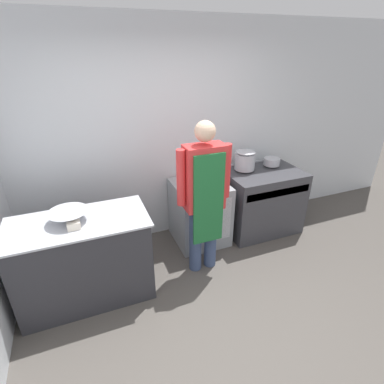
% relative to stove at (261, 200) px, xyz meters
% --- Properties ---
extents(ground_plane, '(14.00, 14.00, 0.00)m').
position_rel_stove_xyz_m(ground_plane, '(-1.25, -1.36, -0.44)').
color(ground_plane, '#4C4742').
extents(wall_back, '(8.00, 0.05, 2.70)m').
position_rel_stove_xyz_m(wall_back, '(-1.25, 0.44, 0.91)').
color(wall_back, silver).
rests_on(wall_back, ground_plane).
extents(prep_counter, '(1.30, 0.66, 0.90)m').
position_rel_stove_xyz_m(prep_counter, '(-2.36, -0.46, 0.01)').
color(prep_counter, '#2D2D33').
rests_on(prep_counter, ground_plane).
extents(stove, '(1.01, 0.72, 0.89)m').
position_rel_stove_xyz_m(stove, '(0.00, 0.00, 0.00)').
color(stove, '#38383D').
rests_on(stove, ground_plane).
extents(fridge_unit, '(0.66, 0.67, 0.82)m').
position_rel_stove_xyz_m(fridge_unit, '(-0.90, 0.05, -0.03)').
color(fridge_unit, '#93999E').
rests_on(fridge_unit, ground_plane).
extents(person_cook, '(0.60, 0.24, 1.73)m').
position_rel_stove_xyz_m(person_cook, '(-1.09, -0.49, 0.54)').
color(person_cook, '#38476B').
rests_on(person_cook, ground_plane).
extents(mixing_bowl, '(0.37, 0.37, 0.11)m').
position_rel_stove_xyz_m(mixing_bowl, '(-2.42, -0.43, 0.51)').
color(mixing_bowl, '#B2B5BC').
rests_on(mixing_bowl, prep_counter).
extents(plastic_tub, '(0.11, 0.11, 0.07)m').
position_rel_stove_xyz_m(plastic_tub, '(-2.39, -0.56, 0.50)').
color(plastic_tub, silver).
rests_on(plastic_tub, prep_counter).
extents(stock_pot, '(0.27, 0.27, 0.26)m').
position_rel_stove_xyz_m(stock_pot, '(-0.23, 0.13, 0.58)').
color(stock_pot, '#B2B5BC').
rests_on(stock_pot, stove).
extents(sauce_pot, '(0.22, 0.22, 0.10)m').
position_rel_stove_xyz_m(sauce_pot, '(0.20, 0.13, 0.50)').
color(sauce_pot, '#B2B5BC').
rests_on(sauce_pot, stove).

